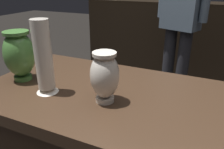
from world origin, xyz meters
name	(u,v)px	position (x,y,z in m)	size (l,w,h in m)	color
back_display_shelf	(185,42)	(0.00, 2.20, 0.49)	(2.60, 0.40, 0.99)	black
vase_centerpiece	(105,76)	(-0.03, -0.08, 0.91)	(0.11, 0.11, 0.20)	silver
vase_tall_behind	(44,59)	(-0.28, -0.11, 0.95)	(0.09, 0.09, 0.30)	silver
vase_left_accent	(19,54)	(-0.47, -0.05, 0.93)	(0.14, 0.14, 0.23)	#477A38
visitor_center_back	(182,10)	(0.03, 1.31, 0.99)	(0.45, 0.28, 1.68)	#232328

